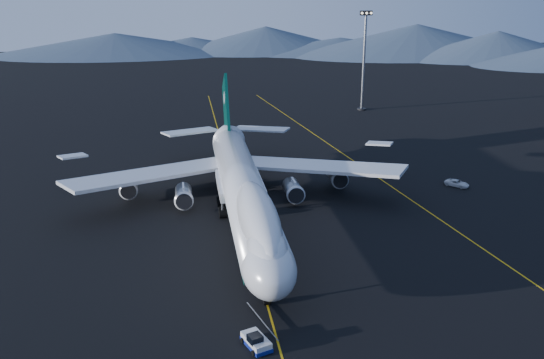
{
  "coord_description": "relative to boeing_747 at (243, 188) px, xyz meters",
  "views": [
    {
      "loc": [
        -9.22,
        -90.86,
        37.98
      ],
      "look_at": [
        5.1,
        2.93,
        6.0
      ],
      "focal_mm": 40.0,
      "sensor_mm": 36.0,
      "label": 1
    }
  ],
  "objects": [
    {
      "name": "ground",
      "position": [
        -0.0,
        -0.03,
        -5.81
      ],
      "size": [
        500.0,
        500.0,
        0.0
      ],
      "primitive_type": "plane",
      "color": "black",
      "rests_on": "ground"
    },
    {
      "name": "taxiway_line_main",
      "position": [
        -0.0,
        -0.03,
        -5.8
      ],
      "size": [
        0.25,
        220.0,
        0.01
      ],
      "primitive_type": "cube",
      "color": "gold",
      "rests_on": "ground"
    },
    {
      "name": "taxiway_line_side",
      "position": [
        30.0,
        9.97,
        -5.8
      ],
      "size": [
        28.08,
        198.09,
        0.01
      ],
      "primitive_type": "cube",
      "rotation": [
        0.0,
        0.0,
        0.14
      ],
      "color": "gold",
      "rests_on": "ground"
    },
    {
      "name": "boeing_747",
      "position": [
        0.0,
        0.0,
        0.0
      ],
      "size": [
        59.62,
        72.43,
        19.37
      ],
      "color": "silver",
      "rests_on": "ground"
    },
    {
      "name": "pushback_tug",
      "position": [
        -2.42,
        -35.13,
        -5.27
      ],
      "size": [
        3.3,
        4.46,
        1.74
      ],
      "rotation": [
        0.0,
        0.0,
        0.36
      ],
      "color": "silver",
      "rests_on": "ground"
    },
    {
      "name": "service_van",
      "position": [
        41.91,
        11.13,
        -5.19
      ],
      "size": [
        4.59,
        4.74,
        1.26
      ],
      "primitive_type": "imported",
      "rotation": [
        0.0,
        0.0,
        0.74
      ],
      "color": "silver",
      "rests_on": "ground"
    },
    {
      "name": "floodlight_mast",
      "position": [
        44.12,
        81.06,
        8.68
      ],
      "size": [
        3.54,
        2.65,
        28.61
      ],
      "rotation": [
        0.0,
        0.0,
        0.35
      ],
      "color": "black",
      "rests_on": "ground"
    }
  ]
}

